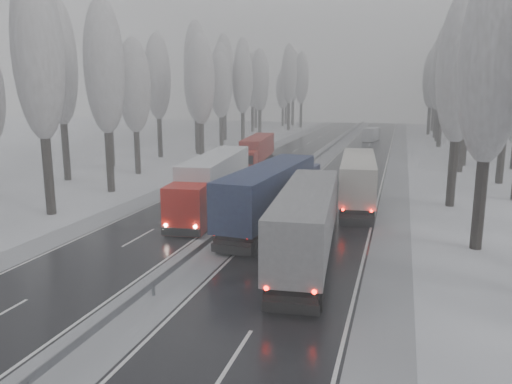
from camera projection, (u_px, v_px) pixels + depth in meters
The scene contains 56 objects.
ground at pixel (104, 337), 18.99m from camera, with size 260.00×260.00×0.00m, color white.
carriageway_right at pixel (339, 192), 45.75m from camera, with size 7.50×200.00×0.03m, color black.
carriageway_left at pixel (231, 186), 48.64m from camera, with size 7.50×200.00×0.03m, color black.
median_slush at pixel (284, 189), 47.19m from camera, with size 3.00×200.00×0.04m, color #9A9CA1.
shoulder_right at pixel (395, 195), 44.39m from camera, with size 2.40×200.00×0.04m, color #9A9CA1.
shoulder_left at pixel (185, 183), 50.00m from camera, with size 2.40×200.00×0.04m, color #9A9CA1.
median_guardrail at pixel (284, 183), 47.07m from camera, with size 0.12×200.00×0.76m.
tree_16 at pixel (492, 63), 27.45m from camera, with size 3.60×3.60×16.53m.
tree_18 at pixel (460, 70), 38.27m from camera, with size 3.60×3.60×16.58m.
tree_20 at pixel (491, 80), 45.10m from camera, with size 3.60×3.60×15.71m.
tree_21 at pixel (511, 60), 47.87m from camera, with size 3.60×3.60×18.62m.
tree_22 at pixel (467, 81), 55.13m from camera, with size 3.60×3.60×15.86m.
tree_24 at pixel (471, 56), 59.39m from camera, with size 3.60×3.60×20.49m.
tree_26 at pixel (459, 69), 69.34m from camera, with size 3.60×3.60×18.78m.
tree_27 at pixel (509, 75), 71.29m from camera, with size 3.60×3.60×17.62m.
tree_28 at pixel (444, 68), 79.61m from camera, with size 3.60×3.60×19.62m.
tree_29 at pixel (490, 75), 81.54m from camera, with size 3.60×3.60×18.11m.
tree_30 at pixel (441, 77), 88.94m from camera, with size 3.60×3.60×17.86m.
tree_31 at pixel (474, 74), 90.99m from camera, with size 3.60×3.60×18.58m.
tree_32 at pixel (438, 79), 96.05m from camera, with size 3.60×3.60×17.33m.
tree_33 at pixel (453, 90), 99.34m from camera, with size 3.60×3.60×14.33m.
tree_34 at pixel (432, 79), 102.94m from camera, with size 3.60×3.60×17.63m.
tree_35 at pixel (477, 77), 104.09m from camera, with size 3.60×3.60×18.25m.
tree_36 at pixel (436, 73), 111.51m from camera, with size 3.60×3.60×20.23m.
tree_37 at pixel (467, 84), 113.84m from camera, with size 3.60×3.60×16.37m.
tree_38 at pixel (440, 80), 121.26m from camera, with size 3.60×3.60×17.97m.
tree_39 at pixel (451, 85), 124.48m from camera, with size 3.60×3.60×16.19m.
tree_56 at pixel (38, 55), 35.45m from camera, with size 3.60×3.60×18.12m.
tree_58 at pixel (104, 68), 44.01m from camera, with size 3.60×3.60×17.21m.
tree_59 at pixel (59, 63), 49.73m from camera, with size 3.60×3.60×18.41m.
tree_60 at pixel (134, 86), 54.09m from camera, with size 3.60×3.60×14.84m.
tree_61 at pixel (108, 92), 59.55m from camera, with size 3.60×3.60×13.95m.
tree_62 at pixel (200, 81), 61.85m from camera, with size 3.60×3.60×16.04m.
tree_63 at pixel (158, 77), 67.68m from camera, with size 3.60×3.60×16.88m.
tree_64 at pixel (197, 85), 71.57m from camera, with size 3.60×3.60×15.42m.
tree_65 at pixel (196, 67), 75.30m from camera, with size 3.60×3.60×19.48m.
tree_66 at pixel (221, 86), 80.62m from camera, with size 3.60×3.60×15.23m.
tree_67 at pixel (221, 79), 84.52m from camera, with size 3.60×3.60×17.09m.
tree_68 at pixel (243, 81), 86.36m from camera, with size 3.60×3.60×16.65m.
tree_69 at pixel (224, 72), 91.11m from camera, with size 3.60×3.60×19.35m.
tree_70 at pixel (260, 80), 95.71m from camera, with size 3.60×3.60×17.09m.
tree_71 at pixel (243, 73), 100.46m from camera, with size 3.60×3.60×19.61m.
tree_72 at pixel (260, 87), 105.47m from camera, with size 3.60×3.60×15.11m.
tree_73 at pixel (252, 81), 109.75m from camera, with size 3.60×3.60×17.22m.
tree_74 at pixel (289, 74), 113.97m from camera, with size 3.60×3.60×19.68m.
tree_75 at pixel (256, 78), 120.38m from camera, with size 3.60×3.60×18.60m.
tree_76 at pixel (301, 79), 122.67m from camera, with size 3.60×3.60×18.55m.
tree_77 at pixel (283, 90), 128.51m from camera, with size 3.60×3.60×14.32m.
tree_78 at pixel (293, 77), 129.70m from camera, with size 3.60×3.60×19.55m.
tree_79 at pixel (286, 83), 134.54m from camera, with size 3.60×3.60×17.07m.
truck_grey_tarp at pixel (309, 217), 27.17m from camera, with size 3.98×16.43×4.18m.
truck_blue_box at pixel (275, 190), 34.21m from camera, with size 3.78×16.76×4.27m.
truck_cream_box at pixel (358, 176), 40.54m from camera, with size 3.77×15.90×4.05m.
box_truck_distant at pixel (371, 134), 91.04m from camera, with size 2.93×6.88×2.49m.
truck_red_white at pixel (213, 179), 38.72m from camera, with size 4.29×16.42×4.18m.
truck_red_red at pixel (256, 150), 59.30m from camera, with size 3.83×14.53×3.70m.
Camera 1 is at (10.47, -15.16, 9.24)m, focal length 35.00 mm.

